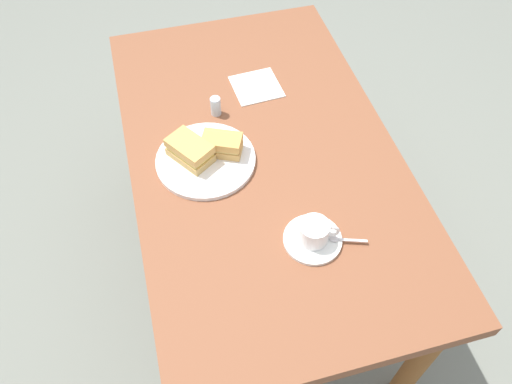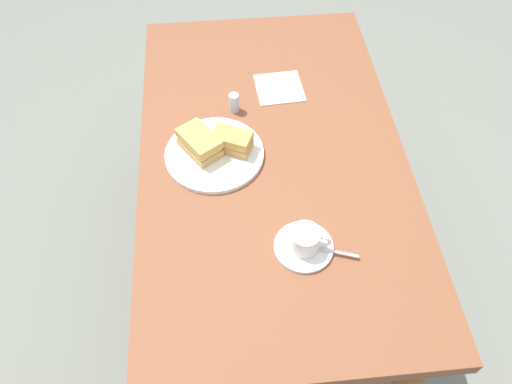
{
  "view_description": "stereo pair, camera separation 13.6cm",
  "coord_description": "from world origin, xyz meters",
  "views": [
    {
      "loc": [
        0.96,
        -0.28,
        1.83
      ],
      "look_at": [
        0.17,
        -0.06,
        0.74
      ],
      "focal_mm": 35.5,
      "sensor_mm": 36.0,
      "label": 1
    },
    {
      "loc": [
        0.99,
        -0.14,
        1.83
      ],
      "look_at": [
        0.17,
        -0.06,
        0.74
      ],
      "focal_mm": 35.5,
      "sensor_mm": 36.0,
      "label": 2
    }
  ],
  "objects": [
    {
      "name": "sandwich_plate",
      "position": [
        -0.0,
        -0.17,
        0.72
      ],
      "size": [
        0.29,
        0.29,
        0.01
      ],
      "primitive_type": "cylinder",
      "color": "white",
      "rests_on": "dining_table"
    },
    {
      "name": "spoon",
      "position": [
        0.36,
        0.11,
        0.72
      ],
      "size": [
        0.04,
        0.1,
        0.01
      ],
      "color": "silver",
      "rests_on": "coffee_saucer"
    },
    {
      "name": "sandwich_back",
      "position": [
        -0.01,
        -0.12,
        0.75
      ],
      "size": [
        0.11,
        0.13,
        0.06
      ],
      "color": "tan",
      "rests_on": "sandwich_plate"
    },
    {
      "name": "salt_shaker",
      "position": [
        -0.19,
        -0.1,
        0.74
      ],
      "size": [
        0.03,
        0.03,
        0.06
      ],
      "primitive_type": "cylinder",
      "color": "silver",
      "rests_on": "dining_table"
    },
    {
      "name": "dining_table",
      "position": [
        0.0,
        0.0,
        0.62
      ],
      "size": [
        1.34,
        0.78,
        0.71
      ],
      "color": "brown",
      "rests_on": "ground_plane"
    },
    {
      "name": "ground_plane",
      "position": [
        0.0,
        0.0,
        0.0
      ],
      "size": [
        6.0,
        6.0,
        0.0
      ],
      "primitive_type": "plane",
      "color": "slate"
    },
    {
      "name": "coffee_cup",
      "position": [
        0.34,
        0.04,
        0.75
      ],
      "size": [
        0.08,
        0.1,
        0.06
      ],
      "color": "white",
      "rests_on": "coffee_saucer"
    },
    {
      "name": "sandwich_front",
      "position": [
        -0.01,
        -0.21,
        0.76
      ],
      "size": [
        0.15,
        0.14,
        0.06
      ],
      "color": "tan",
      "rests_on": "sandwich_plate"
    },
    {
      "name": "napkin",
      "position": [
        -0.27,
        0.05,
        0.71
      ],
      "size": [
        0.16,
        0.16,
        0.0
      ],
      "primitive_type": "cube",
      "rotation": [
        0.0,
        0.0,
        0.07
      ],
      "color": "white",
      "rests_on": "dining_table"
    },
    {
      "name": "coffee_saucer",
      "position": [
        0.33,
        0.04,
        0.72
      ],
      "size": [
        0.15,
        0.15,
        0.01
      ],
      "primitive_type": "cylinder",
      "color": "white",
      "rests_on": "dining_table"
    }
  ]
}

